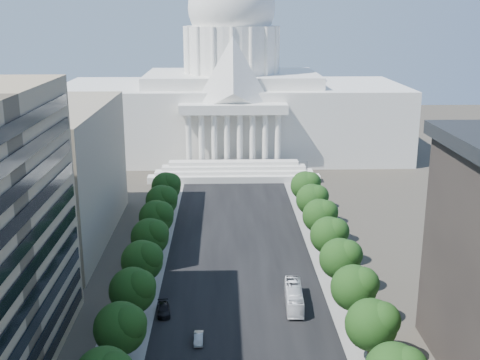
{
  "coord_description": "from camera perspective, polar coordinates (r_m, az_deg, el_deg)",
  "views": [
    {
      "loc": [
        -3.04,
        -29.13,
        49.49
      ],
      "look_at": [
        0.16,
        86.64,
        17.14
      ],
      "focal_mm": 45.0,
      "sensor_mm": 36.0,
      "label": 1
    }
  ],
  "objects": [
    {
      "name": "road_asphalt",
      "position": [
        129.04,
        -0.11,
        -6.95
      ],
      "size": [
        30.0,
        260.0,
        0.01
      ],
      "primitive_type": "cube",
      "color": "black",
      "rests_on": "ground"
    },
    {
      "name": "tree_l_f",
      "position": [
        110.7,
        -9.12,
        -7.48
      ],
      "size": [
        7.79,
        7.6,
        9.97
      ],
      "color": "#33261C",
      "rests_on": "ground"
    },
    {
      "name": "tree_l_e",
      "position": [
        99.88,
        -10.0,
        -10.17
      ],
      "size": [
        7.79,
        7.6,
        9.97
      ],
      "color": "#33261C",
      "rests_on": "ground"
    },
    {
      "name": "tree_l_g",
      "position": [
        121.74,
        -8.41,
        -5.27
      ],
      "size": [
        7.79,
        7.6,
        9.97
      ],
      "color": "#33261C",
      "rests_on": "ground"
    },
    {
      "name": "tree_r_j",
      "position": [
        156.5,
        6.33,
        -0.45
      ],
      "size": [
        7.79,
        7.6,
        9.97
      ],
      "color": "#33261C",
      "rests_on": "ground"
    },
    {
      "name": "tree_r_d",
      "position": [
        90.71,
        12.58,
        -13.13
      ],
      "size": [
        7.79,
        7.6,
        9.97
      ],
      "color": "#33261C",
      "rests_on": "ground"
    },
    {
      "name": "tree_r_f",
      "position": [
        111.79,
        9.65,
        -7.27
      ],
      "size": [
        7.79,
        7.6,
        9.97
      ],
      "color": "#33261C",
      "rests_on": "ground"
    },
    {
      "name": "tree_l_d",
      "position": [
        89.36,
        -11.11,
        -13.51
      ],
      "size": [
        7.79,
        7.6,
        9.97
      ],
      "color": "#33261C",
      "rests_on": "ground"
    },
    {
      "name": "tree_l_i",
      "position": [
        144.28,
        -7.33,
        -1.88
      ],
      "size": [
        7.79,
        7.6,
        9.97
      ],
      "color": "#33261C",
      "rests_on": "ground"
    },
    {
      "name": "streetlight_e",
      "position": [
        147.62,
        7.43,
        -1.74
      ],
      "size": [
        2.61,
        0.44,
        9.0
      ],
      "color": "gray",
      "rests_on": "ground"
    },
    {
      "name": "car_silver",
      "position": [
        96.68,
        -3.95,
        -14.77
      ],
      "size": [
        1.47,
        4.08,
        1.34
      ],
      "primitive_type": "imported",
      "rotation": [
        0.0,
        0.0,
        0.01
      ],
      "color": "#94979A",
      "rests_on": "ground"
    },
    {
      "name": "capitol",
      "position": [
        216.06,
        -0.77,
        7.76
      ],
      "size": [
        120.0,
        56.0,
        73.0
      ],
      "color": "white",
      "rests_on": "ground"
    },
    {
      "name": "streetlight_d",
      "position": [
        124.33,
        9.19,
        -5.17
      ],
      "size": [
        2.61,
        0.44,
        9.0
      ],
      "color": "gray",
      "rests_on": "ground"
    },
    {
      "name": "tree_r_h",
      "position": [
        133.86,
        7.71,
        -3.29
      ],
      "size": [
        7.79,
        7.6,
        9.97
      ],
      "color": "#33261C",
      "rests_on": "ground"
    },
    {
      "name": "office_block_left_far",
      "position": [
        141.02,
        -20.12,
        0.48
      ],
      "size": [
        38.0,
        52.0,
        30.0
      ],
      "primitive_type": "cube",
      "color": "gray",
      "rests_on": "ground"
    },
    {
      "name": "tree_l_h",
      "position": [
        132.95,
        -7.82,
        -3.43
      ],
      "size": [
        7.79,
        7.6,
        9.97
      ],
      "color": "#33261C",
      "rests_on": "ground"
    },
    {
      "name": "tree_r_e",
      "position": [
        101.09,
        10.95,
        -9.9
      ],
      "size": [
        7.79,
        7.6,
        9.97
      ],
      "color": "#33261C",
      "rests_on": "ground"
    },
    {
      "name": "city_bus",
      "position": [
        107.22,
        5.14,
        -10.96
      ],
      "size": [
        3.41,
        11.96,
        3.29
      ],
      "primitive_type": "imported",
      "rotation": [
        0.0,
        0.0,
        -0.05
      ],
      "color": "white",
      "rests_on": "ground"
    },
    {
      "name": "tree_l_j",
      "position": [
        155.72,
        -6.91,
        -0.55
      ],
      "size": [
        7.79,
        7.6,
        9.97
      ],
      "color": "#33261C",
      "rests_on": "ground"
    },
    {
      "name": "tree_r_g",
      "position": [
        122.73,
        8.59,
        -5.1
      ],
      "size": [
        7.79,
        7.6,
        9.97
      ],
      "color": "#33261C",
      "rests_on": "ground"
    },
    {
      "name": "streetlight_c",
      "position": [
        101.87,
        11.78,
        -10.13
      ],
      "size": [
        2.61,
        0.44,
        9.0
      ],
      "color": "gray",
      "rests_on": "ground"
    },
    {
      "name": "car_dark_b",
      "position": [
        105.24,
        -7.27,
        -12.11
      ],
      "size": [
        2.83,
        5.52,
        1.53
      ],
      "primitive_type": "imported",
      "rotation": [
        0.0,
        0.0,
        0.13
      ],
      "color": "black",
      "rests_on": "ground"
    },
    {
      "name": "sidewalk_left",
      "position": [
        129.98,
        -8.58,
        -6.96
      ],
      "size": [
        8.0,
        260.0,
        0.02
      ],
      "primitive_type": "cube",
      "color": "gray",
      "rests_on": "ground"
    },
    {
      "name": "tree_r_i",
      "position": [
        145.12,
        6.96,
        -1.76
      ],
      "size": [
        7.79,
        7.6,
        9.97
      ],
      "color": "#33261C",
      "rests_on": "ground"
    },
    {
      "name": "streetlight_f",
      "position": [
        171.38,
        6.16,
        0.75
      ],
      "size": [
        2.61,
        0.44,
        9.0
      ],
      "color": "gray",
      "rests_on": "ground"
    },
    {
      "name": "sidewalk_right",
      "position": [
        130.87,
        8.29,
        -6.79
      ],
      "size": [
        8.0,
        260.0,
        0.02
      ],
      "primitive_type": "cube",
      "color": "gray",
      "rests_on": "ground"
    }
  ]
}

